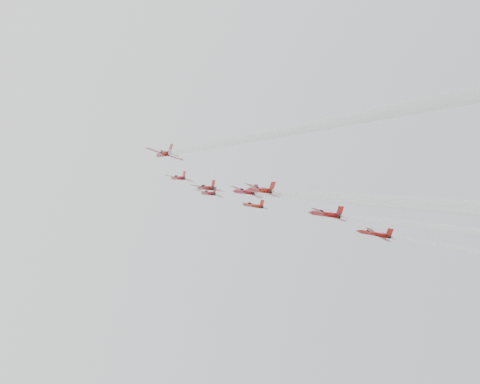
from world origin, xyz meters
TOP-DOWN VIEW (x-y plane):
  - jet_lead at (3.04, 24.67)m, footprint 9.99×12.72m
  - jet_row2_left at (-12.85, 15.29)m, footprint 8.89×11.31m
  - jet_row2_center at (-3.82, 14.60)m, footprint 10.49×13.36m
  - jet_row2_right at (13.50, 14.61)m, footprint 9.41×11.98m
  - jet_center at (-3.18, -44.38)m, footprint 9.60×89.63m
  - jet_rear_farleft at (-30.99, -50.07)m, footprint 8.89×82.96m
  - jet_rear_left at (-6.20, -55.72)m, footprint 9.74×90.97m

SIDE VIEW (x-z plane):
  - jet_rear_left at x=-6.20m, z-range 106.00..162.21m
  - jet_rear_farleft at x=-30.99m, z-range 111.93..163.19m
  - jet_center at x=-3.18m, z-range 113.34..168.72m
  - jet_row2_right at x=13.50m, z-range 173.19..181.03m
  - jet_row2_center at x=-3.82m, z-range 172.74..181.49m
  - jet_row2_left at x=-12.85m, z-range 173.81..181.22m
  - jet_lead at x=3.04m, z-range 179.09..187.42m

